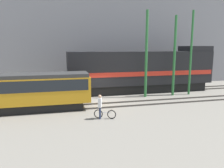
# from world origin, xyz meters

# --- Properties ---
(ground_plane) EXTENTS (120.00, 120.00, 0.00)m
(ground_plane) POSITION_xyz_m (0.00, 0.00, 0.00)
(ground_plane) COLOR gray
(track_near) EXTENTS (60.00, 1.51, 0.14)m
(track_near) POSITION_xyz_m (0.00, -1.90, 0.07)
(track_near) COLOR #47423D
(track_near) RESTS_ON ground
(track_far) EXTENTS (60.00, 1.51, 0.14)m
(track_far) POSITION_xyz_m (0.00, 3.28, 0.07)
(track_far) COLOR #47423D
(track_far) RESTS_ON ground
(building_backdrop) EXTENTS (49.89, 6.00, 13.28)m
(building_backdrop) POSITION_xyz_m (0.00, 11.19, 6.64)
(building_backdrop) COLOR gray
(building_backdrop) RESTS_ON ground
(freight_locomotive) EXTENTS (16.89, 3.04, 5.34)m
(freight_locomotive) POSITION_xyz_m (5.53, 3.28, 2.49)
(freight_locomotive) COLOR black
(freight_locomotive) RESTS_ON ground
(streetcar) EXTENTS (10.89, 2.54, 3.09)m
(streetcar) POSITION_xyz_m (-6.91, -1.90, 1.76)
(streetcar) COLOR black
(streetcar) RESTS_ON ground
(bicycle) EXTENTS (1.56, 0.74, 0.72)m
(bicycle) POSITION_xyz_m (-0.78, -5.27, 0.34)
(bicycle) COLOR black
(bicycle) RESTS_ON ground
(person) EXTENTS (0.34, 0.42, 1.81)m
(person) POSITION_xyz_m (-1.15, -5.27, 1.11)
(person) COLOR #232D4C
(person) RESTS_ON ground
(utility_pole_left) EXTENTS (0.27, 0.27, 8.90)m
(utility_pole_left) POSITION_xyz_m (4.88, 0.69, 4.45)
(utility_pole_left) COLOR #2D7238
(utility_pole_left) RESTS_ON ground
(utility_pole_center) EXTENTS (0.26, 0.26, 8.48)m
(utility_pole_center) POSITION_xyz_m (8.10, 0.69, 4.24)
(utility_pole_center) COLOR #2D7238
(utility_pole_center) RESTS_ON ground
(utility_pole_right) EXTENTS (0.23, 0.23, 9.07)m
(utility_pole_right) POSITION_xyz_m (10.09, 0.69, 4.54)
(utility_pole_right) COLOR #2D7238
(utility_pole_right) RESTS_ON ground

